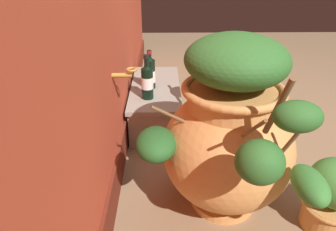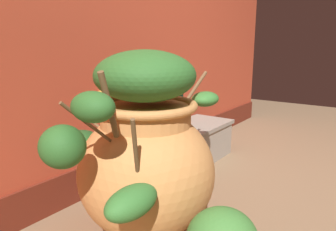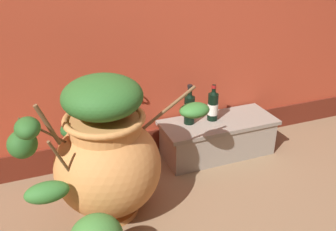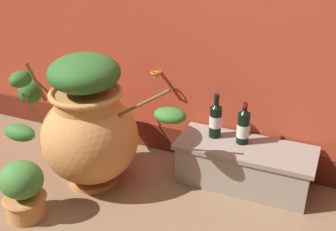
# 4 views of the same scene
# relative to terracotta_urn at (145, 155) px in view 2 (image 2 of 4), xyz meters

# --- Properties ---
(ground_plane) EXTENTS (7.00, 7.00, 0.00)m
(ground_plane) POSITION_rel_terracotta_urn_xyz_m (0.51, -0.54, -0.41)
(ground_plane) COLOR #896B4C
(terracotta_urn) EXTENTS (1.15, 0.73, 0.88)m
(terracotta_urn) POSITION_rel_terracotta_urn_xyz_m (0.00, 0.00, 0.00)
(terracotta_urn) COLOR #D68E4C
(terracotta_urn) RESTS_ON ground_plane
(stone_ledge) EXTENTS (0.88, 0.36, 0.28)m
(stone_ledge) POSITION_rel_terracotta_urn_xyz_m (0.93, 0.36, -0.26)
(stone_ledge) COLOR #9E9384
(stone_ledge) RESTS_ON ground_plane
(wine_bottle_left) EXTENTS (0.08, 0.08, 0.30)m
(wine_bottle_left) POSITION_rel_terracotta_urn_xyz_m (0.71, 0.40, 0.00)
(wine_bottle_left) COLOR black
(wine_bottle_left) RESTS_ON stone_ledge
(wine_bottle_middle) EXTENTS (0.08, 0.08, 0.28)m
(wine_bottle_middle) POSITION_rel_terracotta_urn_xyz_m (0.89, 0.39, -0.01)
(wine_bottle_middle) COLOR black
(wine_bottle_middle) RESTS_ON stone_ledge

